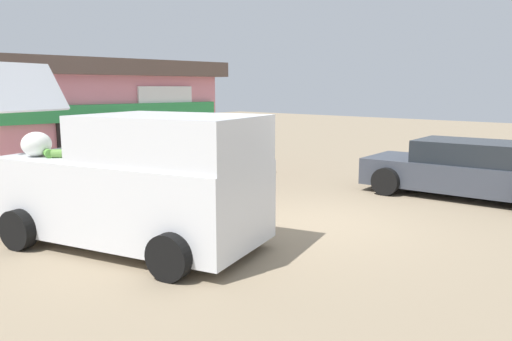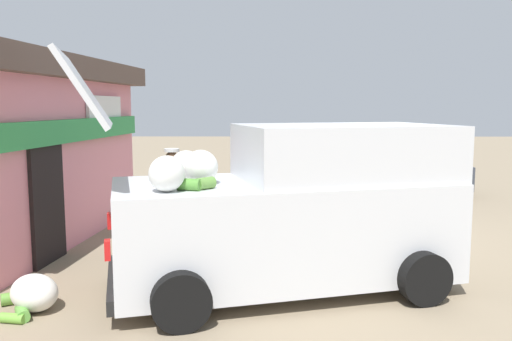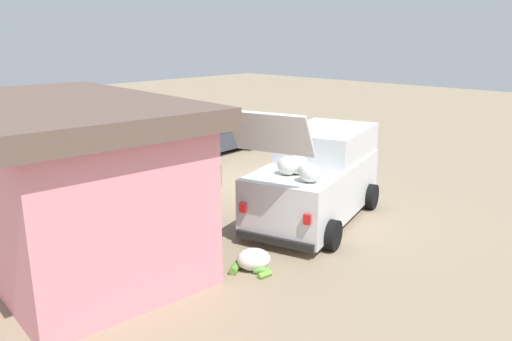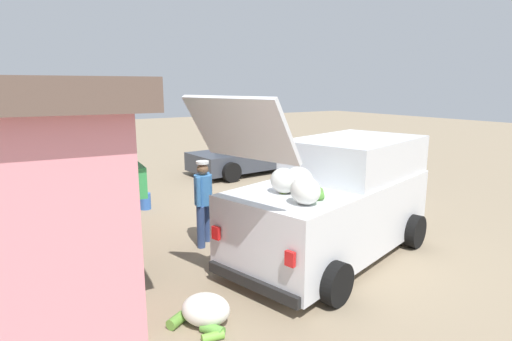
{
  "view_description": "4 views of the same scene",
  "coord_description": "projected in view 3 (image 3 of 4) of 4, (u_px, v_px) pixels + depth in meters",
  "views": [
    {
      "loc": [
        -7.32,
        -4.98,
        2.46
      ],
      "look_at": [
        -0.0,
        1.44,
        0.82
      ],
      "focal_mm": 34.73,
      "sensor_mm": 36.0,
      "label": 1
    },
    {
      "loc": [
        -9.31,
        1.76,
        2.29
      ],
      "look_at": [
        0.02,
        1.83,
        1.13
      ],
      "focal_mm": 36.4,
      "sensor_mm": 36.0,
      "label": 2
    },
    {
      "loc": [
        -9.58,
        10.42,
        4.22
      ],
      "look_at": [
        -0.85,
        1.23,
        0.76
      ],
      "focal_mm": 35.19,
      "sensor_mm": 36.0,
      "label": 3
    },
    {
      "loc": [
        -8.02,
        6.31,
        2.99
      ],
      "look_at": [
        0.02,
        1.16,
        1.02
      ],
      "focal_mm": 28.57,
      "sensor_mm": 36.0,
      "label": 4
    }
  ],
  "objects": [
    {
      "name": "unloaded_banana_pile",
      "position": [
        253.0,
        261.0,
        9.24
      ],
      "size": [
        0.82,
        0.87,
        0.41
      ],
      "color": "silver",
      "rests_on": "ground_plane"
    },
    {
      "name": "customer_bending",
      "position": [
        263.0,
        200.0,
        10.59
      ],
      "size": [
        0.68,
        0.74,
        1.36
      ],
      "color": "#726047",
      "rests_on": "ground_plane"
    },
    {
      "name": "storefront_bar",
      "position": [
        66.0,
        179.0,
        9.43
      ],
      "size": [
        6.38,
        4.16,
        3.09
      ],
      "color": "pink",
      "rests_on": "ground_plane"
    },
    {
      "name": "vendor_standing",
      "position": [
        211.0,
        182.0,
        11.51
      ],
      "size": [
        0.48,
        0.48,
        1.63
      ],
      "color": "navy",
      "rests_on": "ground_plane"
    },
    {
      "name": "paint_bucket",
      "position": [
        134.0,
        189.0,
        13.45
      ],
      "size": [
        0.27,
        0.27,
        0.4
      ],
      "primitive_type": "cylinder",
      "color": "blue",
      "rests_on": "ground_plane"
    },
    {
      "name": "ground_plane",
      "position": [
        264.0,
        182.0,
        14.77
      ],
      "size": [
        60.0,
        60.0,
        0.0
      ],
      "primitive_type": "plane",
      "color": "gray"
    },
    {
      "name": "parked_sedan",
      "position": [
        205.0,
        137.0,
        18.23
      ],
      "size": [
        2.4,
        4.53,
        1.28
      ],
      "color": "#383D47",
      "rests_on": "ground_plane"
    },
    {
      "name": "delivery_van",
      "position": [
        317.0,
        176.0,
        11.66
      ],
      "size": [
        2.98,
        4.94,
        2.88
      ],
      "color": "silver",
      "rests_on": "ground_plane"
    }
  ]
}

